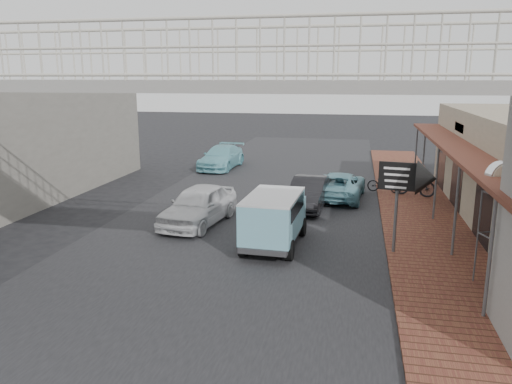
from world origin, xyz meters
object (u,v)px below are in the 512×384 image
at_px(angkot_van, 274,213).
at_px(angkot_far, 221,157).
at_px(arrow_sign, 423,179).
at_px(motorcycle_near, 385,183).
at_px(motorcycle_far, 414,183).
at_px(street_clock, 501,183).
at_px(dark_sedan, 309,193).
at_px(angkot_curb, 340,185).
at_px(white_hatchback, 199,205).

bearing_deg(angkot_van, angkot_far, 114.56).
bearing_deg(arrow_sign, angkot_van, -173.03).
bearing_deg(angkot_far, motorcycle_near, -25.92).
xyz_separation_m(angkot_van, motorcycle_far, (5.05, 7.70, -0.43)).
bearing_deg(street_clock, motorcycle_near, 81.43).
distance_m(dark_sedan, angkot_van, 5.09).
bearing_deg(angkot_van, angkot_curb, 77.84).
height_order(dark_sedan, angkot_far, angkot_far).
height_order(motorcycle_near, arrow_sign, arrow_sign).
bearing_deg(angkot_van, white_hatchback, 150.96).
xyz_separation_m(angkot_curb, angkot_van, (-1.82, -6.99, 0.51)).
height_order(angkot_far, angkot_van, angkot_van).
xyz_separation_m(angkot_van, street_clock, (5.97, -2.14, 1.66)).
distance_m(angkot_van, street_clock, 6.56).
distance_m(angkot_far, angkot_van, 14.31).
distance_m(angkot_curb, angkot_van, 7.24).
bearing_deg(angkot_curb, angkot_van, 80.17).
height_order(white_hatchback, motorcycle_near, white_hatchback).
relative_size(white_hatchback, street_clock, 1.31).
distance_m(white_hatchback, arrow_sign, 8.00).
height_order(white_hatchback, street_clock, street_clock).
relative_size(dark_sedan, angkot_van, 1.08).
height_order(dark_sedan, motorcycle_far, dark_sedan).
height_order(white_hatchback, angkot_van, angkot_van).
bearing_deg(motorcycle_far, arrow_sign, -165.22).
relative_size(angkot_van, motorcycle_far, 1.91).
height_order(street_clock, arrow_sign, street_clock).
distance_m(angkot_far, motorcycle_far, 11.82).
relative_size(dark_sedan, street_clock, 1.20).
height_order(angkot_curb, motorcycle_near, angkot_curb).
relative_size(motorcycle_near, arrow_sign, 0.55).
height_order(dark_sedan, angkot_curb, dark_sedan).
bearing_deg(motorcycle_far, angkot_far, 81.57).
xyz_separation_m(white_hatchback, street_clock, (9.11, -4.06, 2.04)).
bearing_deg(dark_sedan, motorcycle_far, 35.30).
bearing_deg(arrow_sign, motorcycle_near, 103.45).
distance_m(angkot_far, street_clock, 19.23).
distance_m(street_clock, arrow_sign, 2.53).
bearing_deg(dark_sedan, angkot_curb, 62.47).
bearing_deg(angkot_far, angkot_curb, -37.95).
bearing_deg(dark_sedan, angkot_far, 130.43).
bearing_deg(motorcycle_far, angkot_van, 166.30).
height_order(angkot_curb, street_clock, street_clock).
distance_m(motorcycle_far, arrow_sign, 8.11).
xyz_separation_m(dark_sedan, angkot_van, (-0.61, -5.04, 0.46)).
bearing_deg(white_hatchback, angkot_curb, 53.49).
relative_size(angkot_curb, street_clock, 1.32).
distance_m(white_hatchback, angkot_far, 11.55).
bearing_deg(motorcycle_near, angkot_far, 74.87).
relative_size(angkot_curb, angkot_van, 1.18).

